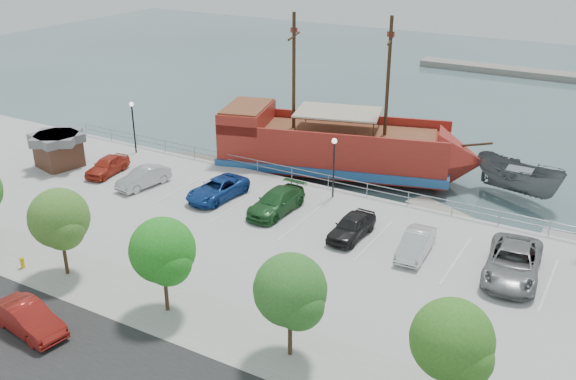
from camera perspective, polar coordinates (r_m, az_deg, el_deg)
The scene contains 23 objects.
ground at distance 39.88m, azimuth -0.19°, elevation -5.24°, with size 160.00×160.00×0.00m, color #364D51.
sidewalk at distance 32.36m, azimuth -9.26°, elevation -10.97°, with size 100.00×4.00×0.05m, color #99988E.
seawall_railing at distance 45.47m, azimuth 4.74°, elevation 0.57°, with size 50.00×0.06×1.00m.
pirate_ship at distance 50.14m, azimuth 5.82°, elevation 3.55°, with size 21.05×10.79×13.03m.
patrol_boat at distance 49.13m, azimuth 19.77°, elevation 0.76°, with size 2.62×6.96×2.69m, color slate.
dock_west at distance 53.97m, azimuth -8.20°, elevation 2.65°, with size 7.01×2.00×0.40m, color #69655B.
dock_mid at distance 44.95m, azimuth 14.01°, elevation -2.25°, with size 6.36×1.82×0.36m, color gray.
shed at distance 52.54m, azimuth -19.75°, elevation 3.44°, with size 3.87×3.87×2.63m.
street_sedan at distance 32.87m, azimuth -22.09°, elevation -10.53°, with size 1.51×4.33×1.43m, color maroon.
fire_hydrant at distance 38.56m, azimuth -22.55°, elevation -5.95°, with size 0.24×0.24×0.70m.
lamp_post_left at distance 53.36m, azimuth -13.63°, elevation 6.22°, with size 0.36×0.36×4.28m.
lamp_post_mid at distance 43.49m, azimuth 4.10°, elevation 2.92°, with size 0.36×0.36×4.28m.
tree_c at distance 35.69m, azimuth -19.60°, elevation -2.59°, with size 3.30×3.20×5.00m.
tree_d at distance 31.09m, azimuth -10.97°, elevation -5.54°, with size 3.30×3.20×5.00m.
tree_e at distance 27.54m, azimuth 0.38°, elevation -9.17°, with size 3.30×3.20×5.00m.
tree_f at distance 25.45m, azimuth 14.61°, elevation -13.12°, with size 3.30×3.20×5.00m.
parked_car_a at distance 50.06m, azimuth -15.77°, elevation 2.11°, with size 1.61×4.00×1.36m, color #AF2D1B.
parked_car_b at distance 47.10m, azimuth -12.73°, elevation 1.08°, with size 1.44×4.13×1.36m, color #B1B1B1.
parked_car_c at distance 44.31m, azimuth -6.29°, elevation 0.09°, with size 2.27×4.91×1.37m, color navy.
parked_car_d at distance 41.99m, azimuth -1.05°, elevation -1.06°, with size 2.05×5.03×1.46m, color #235827.
parked_car_e at distance 38.99m, azimuth 5.67°, elevation -3.23°, with size 1.69×4.19×1.43m, color black.
parked_car_f at distance 37.62m, azimuth 11.30°, elevation -4.71°, with size 1.44×4.12×1.36m, color silver.
parked_car_g at distance 36.75m, azimuth 19.36°, elevation -6.11°, with size 2.78×6.02×1.67m, color gray.
Camera 1 is at (17.54, -30.28, 18.14)m, focal length 40.00 mm.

